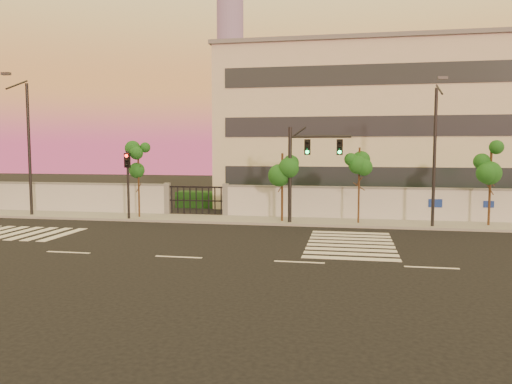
% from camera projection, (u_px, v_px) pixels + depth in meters
% --- Properties ---
extents(ground, '(120.00, 120.00, 0.00)m').
position_uv_depth(ground, '(179.00, 257.00, 20.62)').
color(ground, black).
rests_on(ground, ground).
extents(sidewalk, '(60.00, 3.00, 0.15)m').
position_uv_depth(sidewalk, '(236.00, 220.00, 30.89)').
color(sidewalk, gray).
rests_on(sidewalk, ground).
extents(perimeter_wall, '(60.00, 0.36, 2.20)m').
position_uv_depth(perimeter_wall, '(242.00, 201.00, 32.26)').
color(perimeter_wall, silver).
rests_on(perimeter_wall, ground).
extents(hedge_row, '(41.00, 4.25, 1.80)m').
position_uv_depth(hedge_row, '(265.00, 201.00, 34.76)').
color(hedge_row, '#103614').
rests_on(hedge_row, ground).
extents(institutional_building, '(24.40, 12.40, 12.25)m').
position_uv_depth(institutional_building, '(377.00, 127.00, 39.96)').
color(institutional_building, beige).
rests_on(institutional_building, ground).
extents(distant_skyscraper, '(16.00, 16.00, 118.00)m').
position_uv_depth(distant_skyscraper, '(230.00, 53.00, 301.23)').
color(distant_skyscraper, slate).
rests_on(distant_skyscraper, ground).
extents(road_markings, '(57.00, 7.62, 0.02)m').
position_uv_depth(road_markings, '(174.00, 239.00, 24.59)').
color(road_markings, silver).
rests_on(road_markings, ground).
extents(street_tree_c, '(1.34, 1.07, 4.78)m').
position_uv_depth(street_tree_c, '(139.00, 164.00, 31.33)').
color(street_tree_c, '#382314').
rests_on(street_tree_c, ground).
extents(street_tree_d, '(1.64, 1.31, 4.20)m').
position_uv_depth(street_tree_d, '(283.00, 172.00, 29.62)').
color(street_tree_d, '#382314').
rests_on(street_tree_d, ground).
extents(street_tree_e, '(1.40, 1.11, 4.54)m').
position_uv_depth(street_tree_e, '(360.00, 168.00, 28.90)').
color(street_tree_e, '#382314').
rests_on(street_tree_e, ground).
extents(street_tree_f, '(1.61, 1.28, 4.82)m').
position_uv_depth(street_tree_f, '(491.00, 165.00, 27.97)').
color(street_tree_f, '#382314').
rests_on(street_tree_f, ground).
extents(traffic_signal_main, '(3.61, 0.36, 5.71)m').
position_uv_depth(traffic_signal_main, '(302.00, 163.00, 28.95)').
color(traffic_signal_main, black).
rests_on(traffic_signal_main, ground).
extents(traffic_signal_secondary, '(0.34, 0.33, 4.33)m').
position_uv_depth(traffic_signal_secondary, '(128.00, 177.00, 30.63)').
color(traffic_signal_secondary, black).
rests_on(traffic_signal_secondary, ground).
extents(streetlight_west, '(0.54, 2.18, 9.06)m').
position_uv_depth(streetlight_west, '(27.00, 142.00, 32.17)').
color(streetlight_west, black).
rests_on(streetlight_west, ground).
extents(streetlight_east, '(0.49, 1.96, 8.15)m').
position_uv_depth(streetlight_east, '(435.00, 150.00, 27.36)').
color(streetlight_east, black).
rests_on(streetlight_east, ground).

